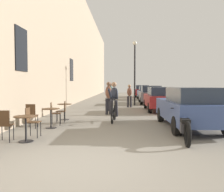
{
  "coord_description": "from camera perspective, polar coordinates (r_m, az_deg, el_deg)",
  "views": [
    {
      "loc": [
        0.76,
        -4.62,
        1.59
      ],
      "look_at": [
        0.14,
        10.25,
        0.88
      ],
      "focal_mm": 38.36,
      "sensor_mm": 36.0,
      "label": 1
    }
  ],
  "objects": [
    {
      "name": "parked_motorcycle",
      "position": [
        7.2,
        16.7,
        -6.85
      ],
      "size": [
        0.62,
        2.14,
        0.92
      ],
      "color": "black",
      "rests_on": "ground_plane"
    },
    {
      "name": "pedestrian_mid",
      "position": [
        14.31,
        -0.43,
        0.24
      ],
      "size": [
        0.37,
        0.28,
        1.72
      ],
      "color": "#26262D",
      "rests_on": "ground_plane"
    },
    {
      "name": "cafe_table_mid",
      "position": [
        9.02,
        -14.37,
        -4.16
      ],
      "size": [
        0.64,
        0.64,
        0.72
      ],
      "color": "black",
      "rests_on": "ground_plane"
    },
    {
      "name": "street_lamp",
      "position": [
        18.42,
        5.45,
        7.44
      ],
      "size": [
        0.32,
        0.32,
        4.9
      ],
      "color": "black",
      "rests_on": "ground_plane"
    },
    {
      "name": "cyclist_on_bicycle",
      "position": [
        10.39,
        0.45,
        -1.58
      ],
      "size": [
        0.52,
        1.76,
        1.74
      ],
      "color": "black",
      "rests_on": "ground_plane"
    },
    {
      "name": "parked_car_nearest",
      "position": [
        9.16,
        18.07,
        -2.51
      ],
      "size": [
        1.83,
        4.22,
        1.49
      ],
      "color": "#384C84",
      "rests_on": "ground_plane"
    },
    {
      "name": "building_facade_left",
      "position": [
        19.46,
        -10.45,
        13.81
      ],
      "size": [
        0.54,
        68.0,
        10.7
      ],
      "color": "tan",
      "rests_on": "ground_plane"
    },
    {
      "name": "cafe_chair_far_toward_street",
      "position": [
        10.37,
        -11.7,
        -3.27
      ],
      "size": [
        0.43,
        0.43,
        0.89
      ],
      "color": "black",
      "rests_on": "ground_plane"
    },
    {
      "name": "cafe_chair_mid_toward_street",
      "position": [
        9.18,
        -18.65,
        -4.12
      ],
      "size": [
        0.41,
        0.41,
        0.89
      ],
      "color": "black",
      "rests_on": "ground_plane"
    },
    {
      "name": "cafe_table_near",
      "position": [
        7.09,
        -19.87,
        -6.1
      ],
      "size": [
        0.64,
        0.64,
        0.72
      ],
      "color": "black",
      "rests_on": "ground_plane"
    },
    {
      "name": "parked_car_second",
      "position": [
        14.85,
        11.44,
        -0.56
      ],
      "size": [
        1.76,
        4.1,
        1.45
      ],
      "color": "maroon",
      "rests_on": "ground_plane"
    },
    {
      "name": "parked_car_fifth",
      "position": [
        30.87,
        7.08,
        1.22
      ],
      "size": [
        1.89,
        4.33,
        1.53
      ],
      "color": "maroon",
      "rests_on": "ground_plane"
    },
    {
      "name": "pedestrian_far",
      "position": [
        16.86,
        4.17,
        0.37
      ],
      "size": [
        0.34,
        0.24,
        1.6
      ],
      "color": "#26262D",
      "rests_on": "ground_plane"
    },
    {
      "name": "parked_car_third",
      "position": [
        20.32,
        9.08,
        0.4
      ],
      "size": [
        1.86,
        4.26,
        1.5
      ],
      "color": "#595960",
      "rests_on": "ground_plane"
    },
    {
      "name": "cafe_table_far",
      "position": [
        11.04,
        -11.23,
        -2.88
      ],
      "size": [
        0.64,
        0.64,
        0.72
      ],
      "color": "black",
      "rests_on": "ground_plane"
    },
    {
      "name": "cafe_chair_near_toward_wall",
      "position": [
        7.66,
        -18.72,
        -5.46
      ],
      "size": [
        0.39,
        0.39,
        0.89
      ],
      "color": "black",
      "rests_on": "ground_plane"
    },
    {
      "name": "cafe_chair_near_toward_street",
      "position": [
        7.26,
        -24.27,
        -6.01
      ],
      "size": [
        0.42,
        0.42,
        0.89
      ],
      "color": "black",
      "rests_on": "ground_plane"
    },
    {
      "name": "ground_plane",
      "position": [
        4.95,
        -6.85,
        -16.02
      ],
      "size": [
        88.0,
        88.0,
        0.0
      ],
      "primitive_type": "plane",
      "color": "gray"
    },
    {
      "name": "parked_car_fourth",
      "position": [
        25.65,
        8.09,
        0.83
      ],
      "size": [
        1.79,
        4.12,
        1.46
      ],
      "color": "#384C84",
      "rests_on": "ground_plane"
    },
    {
      "name": "cafe_chair_mid_toward_wall",
      "position": [
        9.66,
        -13.68,
        -3.72
      ],
      "size": [
        0.44,
        0.44,
        0.89
      ],
      "color": "black",
      "rests_on": "ground_plane"
    },
    {
      "name": "pedestrian_near",
      "position": [
        12.71,
        -0.83,
        -0.02
      ],
      "size": [
        0.36,
        0.26,
        1.74
      ],
      "color": "#26262D",
      "rests_on": "ground_plane"
    }
  ]
}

